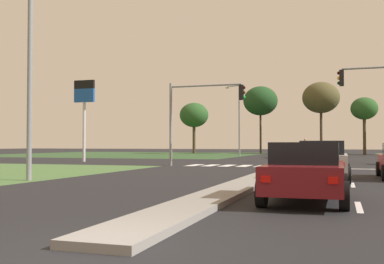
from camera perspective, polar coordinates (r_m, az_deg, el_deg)
The scene contains 30 objects.
ground_plane at distance 35.56m, azimuth 12.78°, elevation -3.77°, with size 200.00×200.00×0.00m, color black.
grass_verge_far_left at distance 66.40m, azimuth -7.74°, elevation -2.73°, with size 35.00×35.00×0.01m, color #2D4C28.
median_island_near at distance 16.74m, azimuth 7.02°, elevation -6.14°, with size 1.20×22.00×0.14m, color gray.
median_island_far at distance 60.49m, azimuth 14.87°, elevation -2.75°, with size 1.20×36.00×0.14m, color gray.
lane_dash_near at distance 11.27m, azimuth 19.77°, elevation -8.66°, with size 0.14×2.00×0.01m, color silver.
lane_dash_second at distance 17.24m, azimuth 19.09°, elevation -6.15°, with size 0.14×2.00×0.01m, color silver.
lane_dash_third at distance 23.22m, azimuth 18.76°, elevation -4.94°, with size 0.14×2.00×0.01m, color silver.
lane_dash_fourth at distance 29.22m, azimuth 18.57°, elevation -4.22°, with size 0.14×2.00×0.01m, color silver.
lane_dash_fifth at distance 35.21m, azimuth 18.45°, elevation -3.75°, with size 0.14×2.00×0.01m, color silver.
stop_bar_near at distance 28.43m, azimuth 19.20°, elevation -4.29°, with size 6.40×0.50×0.01m, color silver.
crosswalk_bar_near at distance 31.69m, azimuth 0.30°, elevation -4.08°, with size 0.70×2.80×0.01m, color silver.
crosswalk_bar_second at distance 31.36m, azimuth 2.31°, elevation -4.11°, with size 0.70×2.80×0.01m, color silver.
crosswalk_bar_third at distance 31.08m, azimuth 4.36°, elevation -4.13°, with size 0.70×2.80×0.01m, color silver.
crosswalk_bar_fourth at distance 30.83m, azimuth 6.44°, elevation -4.15°, with size 0.70×2.80×0.01m, color silver.
crosswalk_bar_fifth at distance 30.62m, azimuth 8.56°, elevation -4.16°, with size 0.70×2.80×0.01m, color silver.
crosswalk_bar_sixth at distance 30.46m, azimuth 10.70°, elevation -4.16°, with size 0.70×2.80×0.01m, color silver.
car_white_near at distance 56.35m, azimuth 12.15°, elevation -2.16°, with size 2.06×4.40×1.47m.
car_maroon_second at distance 11.89m, azimuth 13.81°, elevation -4.70°, with size 1.99×4.36×1.47m.
car_blue_sixth at distance 49.27m, azimuth 11.66°, elevation -2.22°, with size 2.01×4.29×1.54m.
car_silver_seventh at distance 18.72m, azimuth 15.73°, elevation -3.39°, with size 2.02×4.31×1.56m.
car_black_eighth at distance 69.62m, azimuth 13.32°, elevation -2.00°, with size 2.02×4.54×1.54m.
traffic_signal_near_left at distance 30.21m, azimuth 0.74°, elevation 3.00°, with size 5.11×0.32×5.47m.
street_lamp_near at distance 19.60m, azimuth -19.68°, elevation 9.06°, with size 0.65×2.25×8.90m.
street_lamp_third at distance 56.71m, azimuth 5.67°, elevation 1.98°, with size 2.12×1.27×8.67m.
pedestrian_at_median at distance 45.78m, azimuth 13.70°, elevation -1.64°, with size 0.34×0.34×1.88m.
fuel_price_totem at distance 39.20m, azimuth -13.07°, elevation 3.60°, with size 1.80×0.24×6.68m.
treeline_near at distance 72.03m, azimuth 0.25°, elevation 2.06°, with size 4.46×4.46×7.86m.
treeline_second at distance 73.07m, azimuth 8.39°, elevation 3.78°, with size 5.31×5.31×10.43m.
treeline_third at distance 72.23m, azimuth 15.53°, elevation 4.06°, with size 5.49×5.49×10.74m.
treeline_fourth at distance 68.77m, azimuth 20.36°, elevation 2.66°, with size 3.66×3.66×7.95m.
Camera 1 is at (3.13, -5.39, 1.42)m, focal length 43.51 mm.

